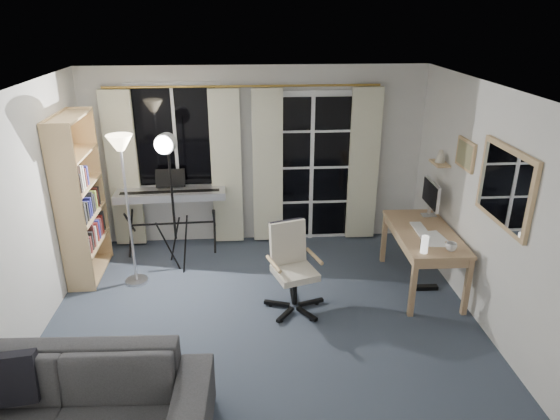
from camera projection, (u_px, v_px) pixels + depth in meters
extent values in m
cube|color=#343E4C|center=(263.00, 318.00, 5.33)|extent=(4.50, 4.00, 0.02)
cube|color=white|center=(176.00, 137.00, 6.52)|extent=(1.20, 0.06, 1.40)
cube|color=black|center=(175.00, 137.00, 6.49)|extent=(1.10, 0.02, 1.30)
cube|color=white|center=(175.00, 137.00, 6.48)|extent=(0.04, 0.03, 1.30)
cube|color=white|center=(311.00, 168.00, 6.81)|extent=(1.32, 0.06, 2.11)
cube|color=black|center=(290.00, 170.00, 6.77)|extent=(0.55, 0.02, 1.95)
cube|color=black|center=(333.00, 169.00, 6.81)|extent=(0.55, 0.02, 1.95)
cube|color=white|center=(312.00, 169.00, 6.78)|extent=(0.05, 0.04, 2.05)
cube|color=white|center=(311.00, 202.00, 6.96)|extent=(1.15, 0.03, 0.03)
cube|color=white|center=(312.00, 168.00, 6.77)|extent=(1.15, 0.03, 0.03)
cube|color=white|center=(313.00, 131.00, 6.58)|extent=(1.15, 0.03, 0.03)
cylinder|color=gold|center=(243.00, 86.00, 6.26)|extent=(3.50, 0.03, 0.03)
cube|color=beige|center=(123.00, 171.00, 6.54)|extent=(0.40, 0.07, 2.10)
cube|color=beige|center=(226.00, 169.00, 6.63)|extent=(0.40, 0.07, 2.10)
cube|color=beige|center=(268.00, 168.00, 6.66)|extent=(0.40, 0.07, 2.10)
cube|color=beige|center=(364.00, 166.00, 6.75)|extent=(0.40, 0.07, 2.10)
cube|color=tan|center=(69.00, 213.00, 5.44)|extent=(0.32, 0.04, 1.98)
cube|color=tan|center=(90.00, 186.00, 6.26)|extent=(0.32, 0.04, 1.98)
cube|color=tan|center=(68.00, 199.00, 5.84)|extent=(0.05, 0.89, 1.98)
cube|color=tan|center=(92.00, 270.00, 6.21)|extent=(0.33, 0.90, 0.02)
cube|color=tan|center=(88.00, 244.00, 6.07)|extent=(0.33, 0.90, 0.02)
cube|color=tan|center=(83.00, 216.00, 5.93)|extent=(0.33, 0.90, 0.02)
cube|color=tan|center=(78.00, 186.00, 5.79)|extent=(0.33, 0.90, 0.02)
cube|color=tan|center=(73.00, 154.00, 5.65)|extent=(0.33, 0.90, 0.02)
cube|color=tan|center=(67.00, 117.00, 5.49)|extent=(0.33, 0.90, 0.02)
cube|color=white|center=(79.00, 247.00, 5.68)|extent=(0.22, 0.06, 0.25)
cube|color=brown|center=(82.00, 245.00, 5.78)|extent=(0.22, 0.05, 0.20)
cube|color=#353535|center=(84.00, 241.00, 5.85)|extent=(0.22, 0.04, 0.23)
cube|color=brown|center=(85.00, 236.00, 5.91)|extent=(0.22, 0.04, 0.29)
cube|color=white|center=(87.00, 236.00, 5.99)|extent=(0.22, 0.06, 0.23)
cube|color=#A7332F|center=(89.00, 232.00, 6.08)|extent=(0.22, 0.04, 0.24)
cube|color=#34369E|center=(91.00, 229.00, 6.15)|extent=(0.22, 0.05, 0.24)
cube|color=brown|center=(93.00, 227.00, 6.23)|extent=(0.22, 0.03, 0.23)
cube|color=#A7332F|center=(94.00, 225.00, 6.29)|extent=(0.22, 0.06, 0.24)
cube|color=#353535|center=(96.00, 221.00, 6.37)|extent=(0.22, 0.03, 0.26)
cube|color=#34369E|center=(74.00, 216.00, 5.54)|extent=(0.22, 0.04, 0.27)
cube|color=#353535|center=(76.00, 214.00, 5.61)|extent=(0.22, 0.06, 0.26)
cube|color=#353535|center=(78.00, 212.00, 5.70)|extent=(0.22, 0.04, 0.23)
cube|color=#34369E|center=(80.00, 210.00, 5.78)|extent=(0.22, 0.03, 0.21)
cube|color=#34369E|center=(82.00, 207.00, 5.84)|extent=(0.22, 0.04, 0.23)
cube|color=#353535|center=(84.00, 203.00, 5.90)|extent=(0.22, 0.04, 0.27)
cube|color=#353535|center=(86.00, 203.00, 5.98)|extent=(0.22, 0.05, 0.22)
cube|color=#8CA63E|center=(87.00, 200.00, 6.05)|extent=(0.22, 0.04, 0.23)
cube|color=brown|center=(89.00, 197.00, 6.12)|extent=(0.22, 0.03, 0.24)
cube|color=#353535|center=(91.00, 196.00, 6.19)|extent=(0.22, 0.03, 0.23)
cube|color=#A7332F|center=(68.00, 184.00, 5.39)|extent=(0.22, 0.04, 0.28)
cube|color=#353535|center=(71.00, 184.00, 5.48)|extent=(0.22, 0.03, 0.21)
cube|color=white|center=(72.00, 179.00, 5.52)|extent=(0.22, 0.04, 0.30)
cube|color=white|center=(74.00, 178.00, 5.59)|extent=(0.22, 0.04, 0.27)
cube|color=brown|center=(76.00, 178.00, 5.67)|extent=(0.22, 0.04, 0.22)
cube|color=#34369E|center=(78.00, 175.00, 5.74)|extent=(0.22, 0.05, 0.23)
cylinder|color=#B2B2B7|center=(137.00, 280.00, 6.01)|extent=(0.34, 0.34, 0.03)
cylinder|color=#B2B2B7|center=(129.00, 216.00, 5.69)|extent=(0.04, 0.04, 1.67)
cone|color=#FFE5B2|center=(120.00, 143.00, 5.37)|extent=(0.37, 0.37, 0.17)
cylinder|color=black|center=(131.00, 225.00, 6.62)|extent=(0.06, 0.69, 0.62)
cylinder|color=black|center=(131.00, 225.00, 6.62)|extent=(0.06, 0.69, 0.62)
cylinder|color=black|center=(214.00, 222.00, 6.73)|extent=(0.06, 0.69, 0.62)
cylinder|color=black|center=(214.00, 222.00, 6.73)|extent=(0.06, 0.69, 0.62)
cylinder|color=black|center=(173.00, 223.00, 6.68)|extent=(1.10, 0.07, 0.03)
cube|color=silver|center=(171.00, 194.00, 6.52)|extent=(1.44, 0.42, 0.10)
cube|color=white|center=(170.00, 194.00, 6.42)|extent=(1.32, 0.21, 0.02)
cube|color=black|center=(170.00, 192.00, 6.46)|extent=(1.27, 0.14, 0.01)
cube|color=black|center=(170.00, 178.00, 6.55)|extent=(0.39, 0.09, 0.24)
cylinder|color=black|center=(185.00, 245.00, 6.21)|extent=(0.09, 0.27, 0.71)
cylinder|color=black|center=(175.00, 240.00, 6.33)|extent=(0.21, 0.21, 0.71)
cylinder|color=black|center=(169.00, 248.00, 6.15)|extent=(0.27, 0.10, 0.71)
cylinder|color=black|center=(172.00, 192.00, 5.97)|extent=(0.04, 0.04, 1.23)
cylinder|color=silver|center=(166.00, 143.00, 5.69)|extent=(0.26, 0.18, 0.24)
cylinder|color=white|center=(163.00, 145.00, 5.62)|extent=(0.20, 0.07, 0.20)
cube|color=black|center=(311.00, 302.00, 5.52)|extent=(0.29, 0.13, 0.04)
cylinder|color=black|center=(317.00, 302.00, 5.55)|extent=(0.06, 0.06, 0.05)
cube|color=black|center=(293.00, 296.00, 5.64)|extent=(0.05, 0.29, 0.04)
cylinder|color=black|center=(292.00, 294.00, 5.71)|extent=(0.06, 0.06, 0.05)
cube|color=black|center=(277.00, 303.00, 5.50)|extent=(0.29, 0.13, 0.04)
cylinder|color=black|center=(271.00, 304.00, 5.52)|extent=(0.06, 0.06, 0.05)
cube|color=black|center=(285.00, 315.00, 5.30)|extent=(0.21, 0.26, 0.04)
cylinder|color=black|center=(281.00, 319.00, 5.25)|extent=(0.06, 0.06, 0.05)
cube|color=black|center=(307.00, 314.00, 5.31)|extent=(0.21, 0.26, 0.04)
cylinder|color=black|center=(311.00, 318.00, 5.27)|extent=(0.06, 0.06, 0.05)
cylinder|color=black|center=(295.00, 289.00, 5.37)|extent=(0.07, 0.07, 0.36)
cube|color=beige|center=(295.00, 273.00, 5.30)|extent=(0.52, 0.52, 0.07)
cube|color=beige|center=(288.00, 242.00, 5.37)|extent=(0.41, 0.23, 0.48)
cube|color=black|center=(287.00, 239.00, 5.39)|extent=(0.39, 0.20, 0.44)
cylinder|color=tan|center=(274.00, 264.00, 5.18)|extent=(0.15, 0.36, 0.04)
cylinder|color=tan|center=(315.00, 256.00, 5.34)|extent=(0.15, 0.36, 0.04)
cube|color=tan|center=(425.00, 233.00, 5.69)|extent=(0.68, 1.33, 0.04)
cube|color=tan|center=(424.00, 238.00, 5.71)|extent=(0.64, 1.29, 0.09)
cube|color=tan|center=(413.00, 288.00, 5.23)|extent=(0.06, 0.06, 0.67)
cube|color=tan|center=(467.00, 287.00, 5.26)|extent=(0.06, 0.06, 0.67)
cube|color=tan|center=(384.00, 238.00, 6.38)|extent=(0.06, 0.06, 0.67)
cube|color=tan|center=(429.00, 237.00, 6.40)|extent=(0.06, 0.06, 0.67)
cube|color=silver|center=(429.00, 215.00, 6.10)|extent=(0.17, 0.12, 0.01)
cube|color=silver|center=(430.00, 206.00, 6.06)|extent=(0.04, 0.03, 0.21)
cube|color=silver|center=(431.00, 194.00, 6.00)|extent=(0.04, 0.51, 0.32)
cube|color=black|center=(430.00, 194.00, 6.00)|extent=(0.02, 0.47, 0.28)
cube|color=white|center=(420.00, 229.00, 5.71)|extent=(0.14, 0.40, 0.02)
cube|color=white|center=(424.00, 240.00, 5.45)|extent=(0.06, 0.09, 0.02)
cube|color=white|center=(434.00, 236.00, 5.54)|extent=(0.24, 0.30, 0.01)
cube|color=white|center=(437.00, 244.00, 5.37)|extent=(0.21, 0.16, 0.00)
cube|color=black|center=(423.00, 244.00, 5.25)|extent=(0.05, 0.04, 0.11)
cylinder|color=white|center=(425.00, 244.00, 5.15)|extent=(0.08, 0.08, 0.19)
cube|color=black|center=(426.00, 287.00, 5.85)|extent=(0.28, 0.08, 0.05)
imported|color=silver|center=(451.00, 246.00, 5.20)|extent=(0.12, 0.09, 0.12)
cube|color=tan|center=(505.00, 187.00, 4.56)|extent=(0.04, 0.94, 0.74)
cube|color=white|center=(503.00, 187.00, 4.56)|extent=(0.01, 0.84, 0.64)
cube|color=tan|center=(466.00, 154.00, 5.37)|extent=(0.03, 0.42, 0.32)
cube|color=#418265|center=(464.00, 154.00, 5.37)|extent=(0.00, 0.36, 0.26)
cube|color=tan|center=(440.00, 163.00, 5.92)|extent=(0.16, 0.30, 0.02)
cone|color=beige|center=(441.00, 156.00, 5.89)|extent=(0.12, 0.12, 0.15)
imported|color=#2D2D2F|center=(51.00, 397.00, 3.62)|extent=(2.30, 0.75, 0.89)
cube|color=black|center=(10.00, 379.00, 3.68)|extent=(0.41, 0.26, 0.40)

